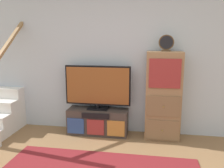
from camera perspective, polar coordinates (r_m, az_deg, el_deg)
back_wall at (r=4.25m, az=1.16°, el=6.38°), size 6.40×0.12×2.70m
media_console at (r=4.30m, az=-3.43°, el=-9.00°), size 1.06×0.38×0.45m
television at (r=4.14m, az=-3.46°, el=-0.60°), size 1.15×0.22×0.78m
side_cabinet at (r=4.06m, az=12.22°, el=-2.86°), size 0.58×0.38×1.48m
desk_clock at (r=3.93m, az=12.93°, el=9.57°), size 0.24×0.08×0.27m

